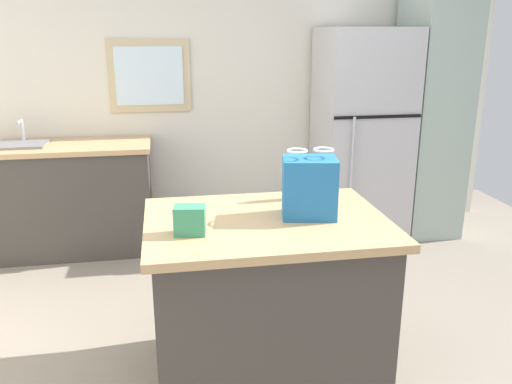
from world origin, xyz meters
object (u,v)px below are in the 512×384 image
object	(u,v)px
refrigerator	(361,136)
tall_cabinet	(431,114)
kitchen_island	(266,297)
small_box	(190,220)
bottle	(288,181)
shopping_bag	(309,187)

from	to	relation	value
refrigerator	tall_cabinet	size ratio (longest dim) A/B	0.84
kitchen_island	refrigerator	bearing A→B (deg)	57.11
small_box	bottle	distance (m)	0.71
shopping_bag	small_box	distance (m)	0.62
kitchen_island	shopping_bag	xyz separation A→B (m)	(0.22, 0.01, 0.58)
shopping_bag	small_box	bearing A→B (deg)	-166.60
tall_cabinet	small_box	xyz separation A→B (m)	(-2.21, -1.98, -0.13)
bottle	shopping_bag	bearing A→B (deg)	-81.92
tall_cabinet	shopping_bag	world-z (taller)	tall_cabinet
refrigerator	bottle	xyz separation A→B (m)	(-1.02, -1.56, 0.08)
shopping_bag	bottle	distance (m)	0.29
bottle	kitchen_island	bearing A→B (deg)	-121.10
shopping_bag	bottle	xyz separation A→B (m)	(-0.04, 0.29, -0.04)
refrigerator	shopping_bag	xyz separation A→B (m)	(-0.98, -1.84, 0.12)
kitchen_island	bottle	distance (m)	0.64
small_box	bottle	world-z (taller)	bottle
refrigerator	bottle	distance (m)	1.86
refrigerator	shopping_bag	distance (m)	2.09
refrigerator	bottle	bearing A→B (deg)	-123.22
refrigerator	shopping_bag	world-z (taller)	refrigerator
kitchen_island	small_box	world-z (taller)	small_box
refrigerator	small_box	xyz separation A→B (m)	(-1.58, -1.98, 0.04)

